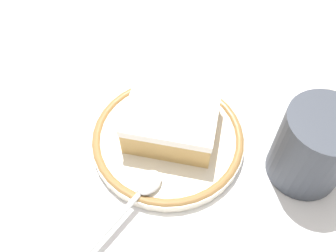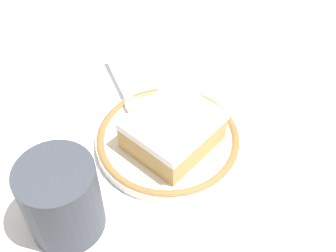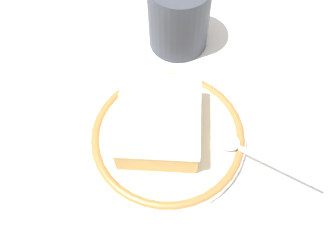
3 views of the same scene
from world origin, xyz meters
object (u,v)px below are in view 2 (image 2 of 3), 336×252
cake_slice (173,130)px  spoon (129,97)px  cup (63,203)px  plate (168,139)px  napkin (55,131)px

cake_slice → spoon: bearing=-42.8°
spoon → cup: 0.19m
plate → napkin: (0.15, 0.01, -0.01)m
spoon → napkin: bearing=36.5°
plate → napkin: plate is taller
cake_slice → napkin: bearing=-0.7°
spoon → cup: (0.02, 0.19, 0.02)m
plate → cup: (0.09, 0.13, 0.03)m
spoon → cup: cup is taller
plate → cup: 0.16m
cake_slice → cup: cup is taller
napkin → cake_slice: bearing=179.3°
spoon → cup: size_ratio=1.28×
cup → napkin: (0.06, -0.12, -0.04)m
cake_slice → spoon: (0.07, -0.07, -0.02)m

